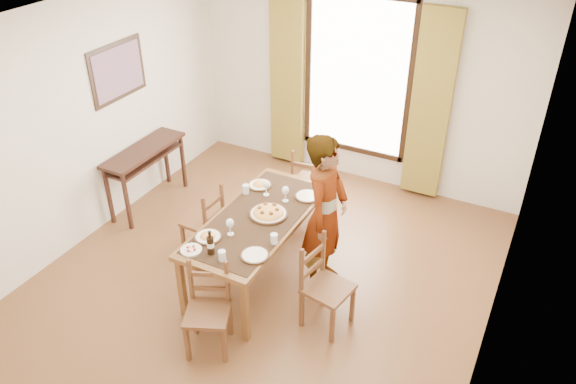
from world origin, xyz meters
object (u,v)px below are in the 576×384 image
at_px(console_table, 145,157).
at_px(pasta_platter, 268,211).
at_px(dining_table, 258,222).
at_px(man, 325,215).

bearing_deg(console_table, pasta_platter, -13.82).
xyz_separation_m(console_table, dining_table, (1.95, -0.58, 0.00)).
bearing_deg(dining_table, console_table, 163.43).
bearing_deg(console_table, man, -8.12).
bearing_deg(dining_table, pasta_platter, 46.35).
distance_m(dining_table, pasta_platter, 0.16).
bearing_deg(console_table, dining_table, -16.57).
relative_size(console_table, man, 0.70).
bearing_deg(pasta_platter, dining_table, -133.65).
xyz_separation_m(dining_table, pasta_platter, (0.08, 0.08, 0.12)).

